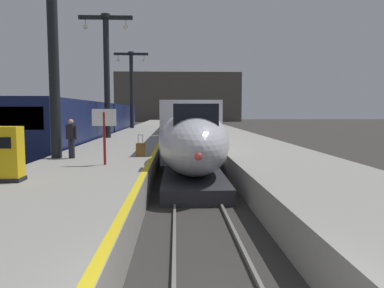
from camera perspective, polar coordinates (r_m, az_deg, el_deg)
name	(u,v)px	position (r m, az deg, el deg)	size (l,w,h in m)	color
platform_left	(133,144)	(28.99, -9.12, -0.02)	(4.80, 110.00, 1.05)	gray
platform_right	(237,144)	(29.18, 6.89, 0.04)	(4.80, 110.00, 1.05)	gray
platform_left_safety_stripe	(162,137)	(28.77, -4.62, 1.04)	(0.20, 107.80, 0.01)	yellow
rail_main_left	(175,147)	(31.58, -2.57, -0.39)	(0.08, 110.00, 0.12)	slate
rail_main_right	(193,146)	(31.61, 0.15, -0.38)	(0.08, 110.00, 0.12)	slate
rail_secondary_left	(79,147)	(32.61, -16.95, -0.44)	(0.08, 110.00, 0.12)	slate
rail_secondary_right	(97,147)	(32.27, -14.37, -0.43)	(0.08, 110.00, 0.12)	slate
highspeed_train_main	(185,125)	(30.10, -1.16, 2.90)	(2.92, 38.20, 3.60)	silver
regional_train_adjacent	(99,121)	(36.75, -14.13, 3.47)	(2.85, 36.60, 3.80)	#141E4C
station_column_mid	(53,33)	(17.38, -20.64, 15.68)	(4.00, 0.68, 8.81)	black
station_column_far	(107,64)	(29.19, -13.02, 11.88)	(4.00, 0.68, 9.22)	black
station_column_distant	(131,82)	(44.64, -9.30, 9.35)	(4.00, 0.68, 8.90)	black
passenger_near_edge	(71,135)	(16.79, -18.09, 1.26)	(0.52, 0.36, 1.69)	#23232D
rolling_suitcase	(141,150)	(16.79, -7.92, -0.88)	(0.40, 0.22, 0.98)	brown
ticket_machine_yellow	(9,156)	(11.98, -26.35, -1.68)	(0.76, 0.62, 1.60)	yellow
departure_info_board	(104,125)	(14.37, -13.36, 2.83)	(0.90, 0.10, 2.12)	maroon
terminus_back_wall	(178,97)	(106.00, -2.13, 7.25)	(36.00, 2.00, 14.00)	#4C4742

